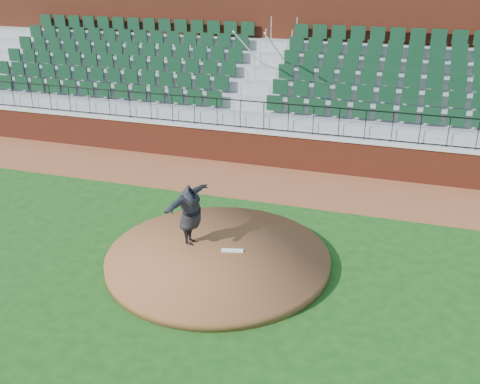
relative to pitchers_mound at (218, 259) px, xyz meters
The scene contains 10 objects.
ground 0.15m from the pitchers_mound, 18.35° to the left, with size 90.00×90.00×0.00m, color #174413.
warning_track 5.43m from the pitchers_mound, 89.10° to the left, with size 34.00×3.20×0.01m, color brown.
field_wall 7.04m from the pitchers_mound, 89.31° to the left, with size 34.00×0.35×1.20m, color maroon.
wall_cap 7.12m from the pitchers_mound, 89.31° to the left, with size 34.00×0.45×0.10m, color #B7B7B7.
wall_railing 7.23m from the pitchers_mound, 89.31° to the left, with size 34.00×0.05×1.00m, color black, non-canonical shape.
seating_stands 9.99m from the pitchers_mound, 89.50° to the left, with size 34.00×5.10×4.60m, color gray, non-canonical shape.
concourse_wall 12.82m from the pitchers_mound, 89.61° to the left, with size 34.00×0.50×5.50m, color maroon.
pitchers_mound is the anchor object (origin of this frame).
pitching_rubber 0.41m from the pitchers_mound, 40.27° to the left, with size 0.55×0.14×0.04m, color white.
pitcher 1.30m from the pitchers_mound, 158.42° to the left, with size 1.98×0.54×1.61m, color black.
Camera 1 is at (4.06, -11.24, 7.11)m, focal length 41.58 mm.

